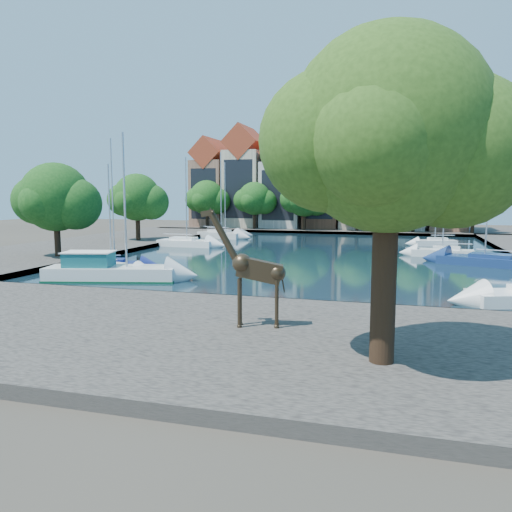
{
  "coord_description": "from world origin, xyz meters",
  "views": [
    {
      "loc": [
        7.87,
        -25.33,
        5.96
      ],
      "look_at": [
        1.23,
        -2.0,
        2.94
      ],
      "focal_mm": 35.0,
      "sensor_mm": 36.0,
      "label": 1
    }
  ],
  "objects": [
    {
      "name": "sailboat_left_d",
      "position": [
        -15.0,
        37.86,
        0.69
      ],
      "size": [
        6.98,
        4.24,
        11.41
      ],
      "color": "beige",
      "rests_on": "water_basin"
    },
    {
      "name": "far_tree_east",
      "position": [
        10.11,
        50.49,
        5.24
      ],
      "size": [
        7.54,
        5.8,
        7.84
      ],
      "color": "#332114",
      "rests_on": "far_quay"
    },
    {
      "name": "sailboat_right_d",
      "position": [
        12.0,
        34.71,
        0.6
      ],
      "size": [
        4.89,
        2.55,
        8.57
      ],
      "color": "silver",
      "rests_on": "water_basin"
    },
    {
      "name": "water_basin",
      "position": [
        0.0,
        24.0,
        0.04
      ],
      "size": [
        38.0,
        50.0,
        0.08
      ],
      "primitive_type": "cube",
      "color": "black",
      "rests_on": "ground"
    },
    {
      "name": "near_quay",
      "position": [
        0.0,
        -7.0,
        0.25
      ],
      "size": [
        50.0,
        14.0,
        0.5
      ],
      "primitive_type": "cube",
      "color": "#524E47",
      "rests_on": "ground"
    },
    {
      "name": "sailboat_left_e",
      "position": [
        -15.0,
        39.47,
        0.62
      ],
      "size": [
        5.63,
        3.55,
        10.18
      ],
      "color": "silver",
      "rests_on": "water_basin"
    },
    {
      "name": "townhouse_west_mid",
      "position": [
        -17.0,
        55.99,
        8.23
      ],
      "size": [
        5.94,
        9.18,
        16.79
      ],
      "color": "beige",
      "rests_on": "far_quay"
    },
    {
      "name": "far_quay",
      "position": [
        0.0,
        56.0,
        0.25
      ],
      "size": [
        60.0,
        16.0,
        0.5
      ],
      "primitive_type": "cube",
      "color": "#524E47",
      "rests_on": "ground"
    },
    {
      "name": "townhouse_east_end",
      "position": [
        15.0,
        55.99,
        7.11
      ],
      "size": [
        5.44,
        9.18,
        14.43
      ],
      "color": "brown",
      "rests_on": "far_quay"
    },
    {
      "name": "far_tree_mid_east",
      "position": [
        2.1,
        50.49,
        5.13
      ],
      "size": [
        7.02,
        5.4,
        7.52
      ],
      "color": "#332114",
      "rests_on": "far_quay"
    },
    {
      "name": "sailboat_left_a",
      "position": [
        -12.0,
        6.17,
        0.56
      ],
      "size": [
        5.7,
        2.49,
        7.99
      ],
      "color": "silver",
      "rests_on": "water_basin"
    },
    {
      "name": "townhouse_east_mid",
      "position": [
        8.5,
        55.99,
        8.1
      ],
      "size": [
        6.43,
        9.18,
        16.65
      ],
      "color": "beige",
      "rests_on": "far_quay"
    },
    {
      "name": "townhouse_east_inner",
      "position": [
        2.0,
        55.99,
        7.73
      ],
      "size": [
        5.94,
        9.18,
        15.79
      ],
      "color": "tan",
      "rests_on": "far_quay"
    },
    {
      "name": "townhouse_center",
      "position": [
        -4.0,
        55.99,
        8.36
      ],
      "size": [
        5.44,
        9.18,
        16.93
      ],
      "color": "brown",
      "rests_on": "far_quay"
    },
    {
      "name": "plane_tree",
      "position": [
        7.62,
        -9.01,
        7.67
      ],
      "size": [
        8.32,
        6.4,
        10.62
      ],
      "color": "#332114",
      "rests_on": "near_quay"
    },
    {
      "name": "left_quay",
      "position": [
        -25.0,
        24.0,
        0.25
      ],
      "size": [
        14.0,
        52.0,
        0.5
      ],
      "primitive_type": "cube",
      "color": "#524E47",
      "rests_on": "ground"
    },
    {
      "name": "motorsailer",
      "position": [
        -11.17,
        4.34,
        0.85
      ],
      "size": [
        9.19,
        4.65,
        9.96
      ],
      "color": "silver",
      "rests_on": "water_basin"
    },
    {
      "name": "sailboat_left_b",
      "position": [
        -13.24,
        8.59,
        0.58
      ],
      "size": [
        5.6,
        3.05,
        10.07
      ],
      "color": "navy",
      "rests_on": "water_basin"
    },
    {
      "name": "far_tree_far_west",
      "position": [
        -21.9,
        50.49,
        5.18
      ],
      "size": [
        7.28,
        5.6,
        7.68
      ],
      "color": "#332114",
      "rests_on": "far_quay"
    },
    {
      "name": "far_tree_mid_west",
      "position": [
        -5.89,
        50.49,
        5.29
      ],
      "size": [
        7.8,
        6.0,
        8.0
      ],
      "color": "#332114",
      "rests_on": "far_quay"
    },
    {
      "name": "far_tree_far_east",
      "position": [
        18.09,
        50.49,
        5.08
      ],
      "size": [
        6.76,
        5.2,
        7.36
      ],
      "color": "#332114",
      "rests_on": "far_quay"
    },
    {
      "name": "ground",
      "position": [
        0.0,
        0.0,
        0.0
      ],
      "size": [
        160.0,
        160.0,
        0.0
      ],
      "primitive_type": "plane",
      "color": "#38332B",
      "rests_on": "ground"
    },
    {
      "name": "sailboat_right_c",
      "position": [
        12.0,
        24.45,
        0.63
      ],
      "size": [
        5.65,
        2.38,
        10.81
      ],
      "color": "silver",
      "rests_on": "water_basin"
    },
    {
      "name": "side_tree_left_near",
      "position": [
        -20.89,
        11.99,
        5.49
      ],
      "size": [
        7.8,
        6.0,
        8.2
      ],
      "color": "#332114",
      "rests_on": "left_quay"
    },
    {
      "name": "townhouse_west_end",
      "position": [
        -23.0,
        55.99,
        7.36
      ],
      "size": [
        5.44,
        9.18,
        14.93
      ],
      "color": "#8E644D",
      "rests_on": "far_quay"
    },
    {
      "name": "sailboat_left_c",
      "position": [
        -15.0,
        26.43,
        0.64
      ],
      "size": [
        6.64,
        2.67,
        9.93
      ],
      "color": "white",
      "rests_on": "water_basin"
    },
    {
      "name": "townhouse_west_inner",
      "position": [
        -10.5,
        55.99,
        7.35
      ],
      "size": [
        6.43,
        9.18,
        15.15
      ],
      "color": "beige",
      "rests_on": "far_quay"
    },
    {
      "name": "far_tree_west",
      "position": [
        -13.91,
        50.49,
        5.08
      ],
      "size": [
        6.76,
        5.2,
        7.36
      ],
      "color": "#332114",
      "rests_on": "far_quay"
    },
    {
      "name": "sailboat_right_b",
      "position": [
        14.9,
        19.24,
        0.63
      ],
      "size": [
        7.63,
        4.87,
        12.2
      ],
      "color": "navy",
      "rests_on": "water_basin"
    },
    {
      "name": "side_tree_left_far",
      "position": [
        -21.9,
        27.99,
        5.38
      ],
      "size": [
        7.28,
        5.6,
        7.88
      ],
      "color": "#332114",
      "rests_on": "left_quay"
    },
    {
      "name": "giraffe_statue",
      "position": [
        2.21,
        -5.92,
        2.88
      ],
      "size": [
        3.37,
        1.07,
        4.84
      ],
      "color": "#34271A",
      "rests_on": "near_quay"
    }
  ]
}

